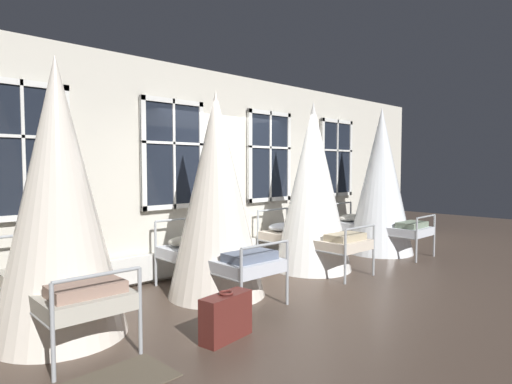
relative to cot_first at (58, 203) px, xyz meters
name	(u,v)px	position (x,y,z in m)	size (l,w,h in m)	color
ground	(278,281)	(3.00, -0.09, -1.32)	(21.49, 21.49, 0.00)	#4C3D33
back_wall_with_windows	(222,171)	(3.00, 1.19, 0.27)	(11.75, 0.10, 3.18)	beige
window_bank	(227,206)	(3.00, 1.07, -0.30)	(7.07, 0.10, 2.58)	black
cot_first	(58,203)	(0.00, 0.00, 0.00)	(1.26, 1.85, 2.74)	#9EA3A8
cot_second	(216,197)	(1.96, 0.03, -0.05)	(1.26, 1.85, 2.64)	#9EA3A8
cot_third	(313,189)	(3.97, 0.07, -0.02)	(1.26, 1.85, 2.70)	#9EA3A8
cot_fourth	(381,183)	(5.99, 0.02, 0.03)	(1.26, 1.86, 2.80)	#9EA3A8
rug_first	(119,381)	(-0.01, -1.25, -1.31)	(0.80, 0.56, 0.01)	brown
suitcase_dark	(226,317)	(1.12, -1.18, -1.10)	(0.58, 0.29, 0.47)	#5B231E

